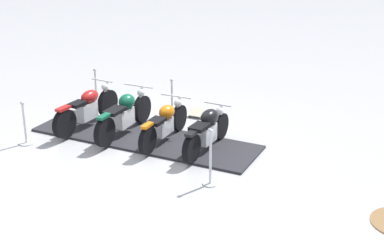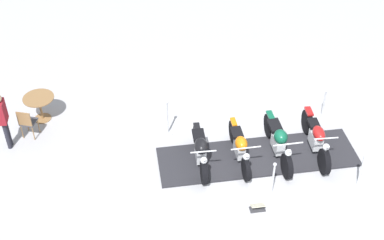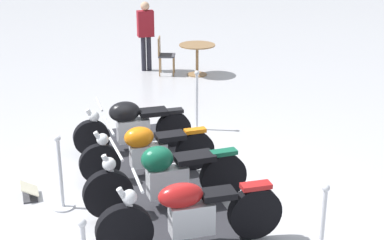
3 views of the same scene
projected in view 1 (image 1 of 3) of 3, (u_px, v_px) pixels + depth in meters
ground_plane at (144, 139)px, 12.82m from camera, size 80.00×80.00×0.00m
display_platform at (144, 138)px, 12.81m from camera, size 4.84×4.82×0.05m
motorcycle_black at (207, 129)px, 12.03m from camera, size 1.55×1.48×0.89m
motorcycle_copper at (165, 123)px, 12.47m from camera, size 1.55×1.59×0.91m
motorcycle_forest at (125, 114)px, 12.87m from camera, size 1.69×1.75×0.98m
motorcycle_maroon at (88, 108)px, 13.31m from camera, size 1.79×1.66×0.99m
stanchion_right_rear at (96, 95)px, 14.79m from camera, size 0.36×0.36×1.06m
stanchion_right_mid at (172, 106)px, 13.84m from camera, size 0.31×0.31×1.09m
stanchion_left_rear at (25, 131)px, 12.49m from camera, size 0.36×0.36×1.01m
stanchion_left_front at (210, 165)px, 10.60m from camera, size 0.29×0.29×1.15m
info_placard at (196, 115)px, 14.12m from camera, size 0.42×0.42×0.22m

